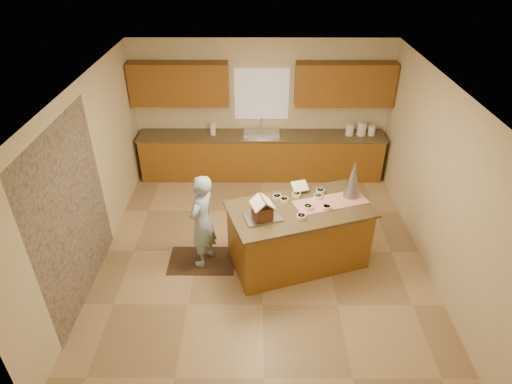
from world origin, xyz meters
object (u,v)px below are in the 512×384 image
island_base (298,236)px  boy (202,221)px  tinsel_tree (353,179)px  gingerbread_house (262,209)px

island_base → boy: boy is taller
tinsel_tree → gingerbread_house: 1.45m
boy → gingerbread_house: (0.88, -0.23, 0.37)m
gingerbread_house → tinsel_tree: bearing=22.6°
island_base → gingerbread_house: 0.89m
island_base → tinsel_tree: (0.78, 0.32, 0.82)m
boy → gingerbread_house: bearing=98.1°
gingerbread_house → island_base: bearing=23.5°
gingerbread_house → boy: bearing=165.6°
tinsel_tree → gingerbread_house: tinsel_tree is taller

